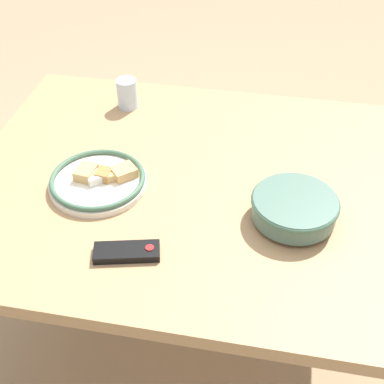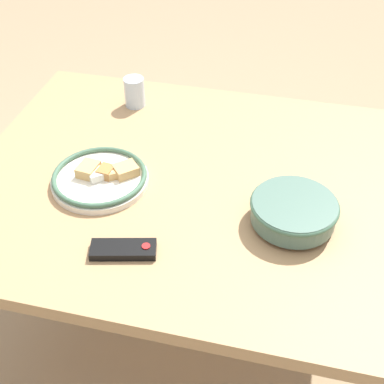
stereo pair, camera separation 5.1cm
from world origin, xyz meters
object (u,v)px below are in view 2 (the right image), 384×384
noodle_bowl (294,211)px  tv_remote (123,250)px  food_plate (101,177)px  drinking_glass (134,92)px

noodle_bowl → tv_remote: 0.43m
food_plate → drinking_glass: drinking_glass is taller
tv_remote → noodle_bowl: bearing=103.5°
noodle_bowl → tv_remote: bearing=27.3°
food_plate → tv_remote: 0.28m
noodle_bowl → drinking_glass: size_ratio=2.25×
noodle_bowl → tv_remote: noodle_bowl is taller
tv_remote → drinking_glass: bearing=-178.1°
drinking_glass → food_plate: bearing=94.8°
tv_remote → drinking_glass: (0.18, -0.64, 0.04)m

